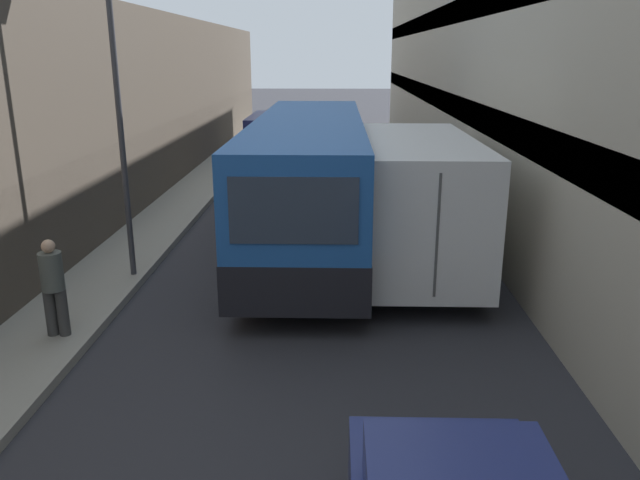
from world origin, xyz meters
TOP-DOWN VIEW (x-y plane):
  - ground_plane at (0.00, 15.00)m, footprint 150.00×150.00m
  - sidewalk_left at (-4.43, 15.00)m, footprint 1.75×60.00m
  - building_left_shopfront at (-6.41, 15.00)m, footprint 2.40×60.00m
  - bus at (-0.14, 16.91)m, footprint 2.60×11.55m
  - box_truck at (2.28, 15.61)m, footprint 2.30×8.10m
  - panel_van at (-2.37, 29.86)m, footprint 1.99×4.78m
  - pedestrian at (-4.11, 10.96)m, footprint 0.39×0.37m
  - street_lamp at (-3.81, 13.98)m, footprint 0.36×0.80m

SIDE VIEW (x-z plane):
  - ground_plane at x=0.00m, z-range 0.00..0.00m
  - sidewalk_left at x=-4.43m, z-range 0.00..0.16m
  - pedestrian at x=-4.11m, z-range 0.22..1.90m
  - panel_van at x=-2.37m, z-range 0.12..2.16m
  - box_truck at x=2.28m, z-range 0.13..3.13m
  - bus at x=-0.14m, z-range 0.09..3.28m
  - building_left_shopfront at x=-6.41m, z-range -0.28..5.80m
  - street_lamp at x=-3.81m, z-range 1.51..8.73m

